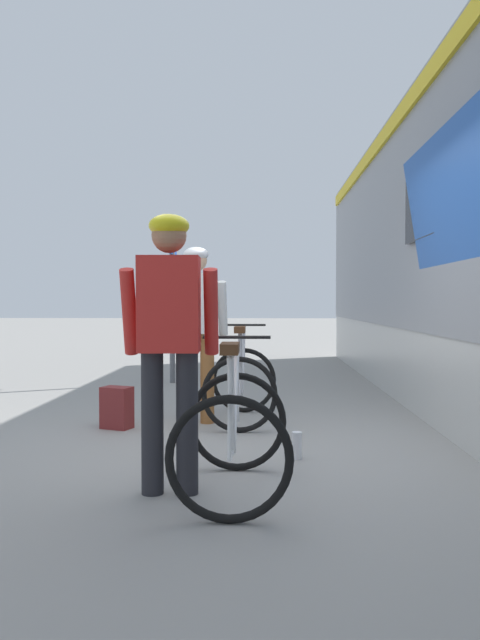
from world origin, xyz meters
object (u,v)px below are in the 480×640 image
bicycle_far_silver (242,382)px  water_bottle_near_the_bikes (297,445)px  cyclist_far_in_white (196,318)px  platform_sign_post (172,275)px  cyclist_near_in_red (169,327)px  backpack_on_platform (117,408)px  bicycle_near_white (233,431)px

bicycle_far_silver → water_bottle_near_the_bikes: 1.50m
cyclist_far_in_white → water_bottle_near_the_bikes: size_ratio=8.50×
water_bottle_near_the_bikes → platform_sign_post: 4.80m
cyclist_near_in_red → backpack_on_platform: bearing=113.2°
platform_sign_post → cyclist_far_in_white: bearing=-76.7°
cyclist_near_in_red → water_bottle_near_the_bikes: 1.54m
cyclist_near_in_red → bicycle_near_white: size_ratio=1.64×
cyclist_far_in_white → water_bottle_near_the_bikes: cyclist_far_in_white is taller
cyclist_far_in_white → platform_sign_post: 3.06m
backpack_on_platform → cyclist_far_in_white: bearing=41.9°
cyclist_near_in_red → cyclist_far_in_white: bearing=92.1°
cyclist_near_in_red → backpack_on_platform: cyclist_near_in_red is taller
water_bottle_near_the_bikes → bicycle_far_silver: bearing=109.0°
cyclist_far_in_white → backpack_on_platform: cyclist_far_in_white is taller
bicycle_near_white → cyclist_near_in_red: bearing=-179.5°
cyclist_near_in_red → bicycle_near_white: cyclist_near_in_red is taller
bicycle_near_white → bicycle_far_silver: size_ratio=1.00×
bicycle_near_white → backpack_on_platform: bearing=122.7°
bicycle_near_white → backpack_on_platform: 2.26m
bicycle_far_silver → platform_sign_post: size_ratio=0.45×
cyclist_near_in_red → platform_sign_post: (-0.77, 5.13, 0.57)m
backpack_on_platform → water_bottle_near_the_bikes: backpack_on_platform is taller
backpack_on_platform → platform_sign_post: size_ratio=0.17×
bicycle_far_silver → platform_sign_post: platform_sign_post is taller
bicycle_near_white → backpack_on_platform: (-1.22, 1.90, -0.20)m
bicycle_near_white → water_bottle_near_the_bikes: bearing=62.5°
cyclist_far_in_white → bicycle_far_silver: 0.80m
bicycle_near_white → water_bottle_near_the_bikes: 1.02m
cyclist_near_in_red → cyclist_far_in_white: same height
cyclist_near_in_red → bicycle_near_white: (0.40, 0.00, -0.65)m
cyclist_near_in_red → bicycle_far_silver: 2.38m
backpack_on_platform → water_bottle_near_the_bikes: bearing=-11.8°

